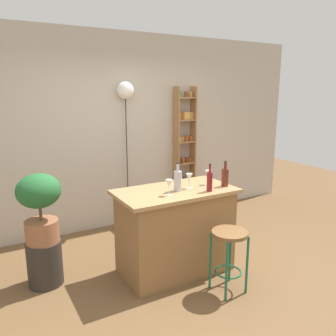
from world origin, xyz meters
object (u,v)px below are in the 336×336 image
(bar_stool, at_px, (229,246))
(bottle_soda_blue, at_px, (178,180))
(spice_shelf, at_px, (185,150))
(pendant_globe_light, at_px, (125,92))
(plant_stool, at_px, (45,263))
(bottle_wine_red, at_px, (225,177))
(wine_glass_left, at_px, (189,178))
(wine_glass_center, at_px, (208,174))
(potted_plant, at_px, (40,203))
(wine_glass_right, at_px, (169,184))
(bottle_spirits_clear, at_px, (210,181))

(bar_stool, distance_m, bottle_soda_blue, 0.85)
(spice_shelf, xyz_separation_m, pendant_globe_light, (-0.97, 0.05, 0.91))
(bar_stool, height_order, spice_shelf, spice_shelf)
(plant_stool, relative_size, pendant_globe_light, 0.22)
(bottle_wine_red, bearing_deg, bottle_soda_blue, 169.35)
(wine_glass_left, height_order, wine_glass_center, same)
(bar_stool, height_order, plant_stool, bar_stool)
(spice_shelf, bearing_deg, potted_plant, -155.98)
(pendant_globe_light, bearing_deg, bottle_wine_red, -74.74)
(wine_glass_right, bearing_deg, potted_plant, 154.42)
(wine_glass_right, distance_m, pendant_globe_light, 1.92)
(bottle_wine_red, distance_m, wine_glass_center, 0.19)
(spice_shelf, relative_size, pendant_globe_light, 0.97)
(bottle_spirits_clear, bearing_deg, wine_glass_right, 168.07)
(bottle_soda_blue, bearing_deg, bottle_spirits_clear, -32.84)
(potted_plant, relative_size, bottle_soda_blue, 2.33)
(wine_glass_left, bearing_deg, spice_shelf, 59.20)
(spice_shelf, distance_m, bottle_wine_red, 1.72)
(potted_plant, bearing_deg, wine_glass_right, -25.58)
(potted_plant, distance_m, wine_glass_left, 1.57)
(bottle_soda_blue, bearing_deg, wine_glass_right, -151.14)
(bottle_spirits_clear, bearing_deg, wine_glass_left, 120.43)
(potted_plant, distance_m, wine_glass_center, 1.82)
(bar_stool, distance_m, spice_shelf, 2.34)
(bottle_wine_red, xyz_separation_m, bottle_soda_blue, (-0.55, 0.10, 0.01))
(bar_stool, bearing_deg, bottle_spirits_clear, 85.62)
(bottle_wine_red, distance_m, bottle_soda_blue, 0.56)
(plant_stool, height_order, bottle_soda_blue, bottle_soda_blue)
(bottle_soda_blue, distance_m, pendant_globe_light, 1.83)
(bottle_wine_red, distance_m, wine_glass_left, 0.41)
(wine_glass_left, bearing_deg, bar_stool, -81.33)
(bar_stool, xyz_separation_m, potted_plant, (-1.58, 1.04, 0.41))
(bottle_wine_red, height_order, wine_glass_center, bottle_wine_red)
(wine_glass_left, bearing_deg, wine_glass_center, 5.57)
(wine_glass_center, xyz_separation_m, pendant_globe_light, (-0.34, 1.53, 0.91))
(potted_plant, xyz_separation_m, wine_glass_right, (1.17, -0.56, 0.17))
(bottle_soda_blue, relative_size, pendant_globe_light, 0.15)
(wine_glass_center, height_order, pendant_globe_light, pendant_globe_light)
(bar_stool, bearing_deg, wine_glass_center, 73.63)
(bottle_soda_blue, distance_m, wine_glass_right, 0.18)
(bottle_spirits_clear, height_order, wine_glass_right, bottle_spirits_clear)
(bottle_soda_blue, height_order, wine_glass_right, bottle_soda_blue)
(plant_stool, xyz_separation_m, bottle_spirits_clear, (1.61, -0.65, 0.82))
(spice_shelf, distance_m, bottle_soda_blue, 1.87)
(potted_plant, height_order, bottle_wine_red, bottle_wine_red)
(bottle_wine_red, bearing_deg, bottle_spirits_clear, -163.93)
(potted_plant, bearing_deg, wine_glass_left, -16.72)
(bottle_spirits_clear, xyz_separation_m, wine_glass_center, (0.15, 0.23, 0.00))
(potted_plant, distance_m, pendant_globe_light, 2.10)
(bar_stool, bearing_deg, pendant_globe_light, 94.28)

